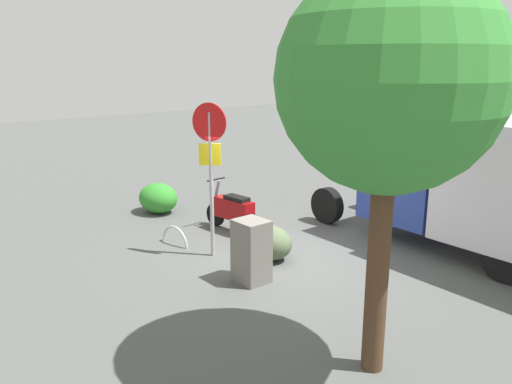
% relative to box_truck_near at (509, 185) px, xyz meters
% --- Properties ---
extents(ground_plane, '(60.00, 60.00, 0.00)m').
position_rel_box_truck_near_xyz_m(ground_plane, '(2.92, 3.11, -1.58)').
color(ground_plane, '#4E504E').
extents(box_truck_near, '(7.52, 2.63, 2.83)m').
position_rel_box_truck_near_xyz_m(box_truck_near, '(0.00, 0.00, 0.00)').
color(box_truck_near, black).
rests_on(box_truck_near, ground).
extents(motorcycle, '(1.81, 0.55, 1.20)m').
position_rel_box_truck_near_xyz_m(motorcycle, '(5.03, 2.89, -1.06)').
color(motorcycle, black).
rests_on(motorcycle, ground).
extents(stop_sign, '(0.71, 0.33, 3.16)m').
position_rel_box_truck_near_xyz_m(stop_sign, '(4.11, 4.21, 0.53)').
color(stop_sign, '#9E9EA3').
rests_on(stop_sign, ground).
extents(street_tree, '(2.66, 2.66, 5.05)m').
position_rel_box_truck_near_xyz_m(street_tree, '(-0.51, 5.06, 2.11)').
color(street_tree, '#47301E').
rests_on(street_tree, ground).
extents(utility_cabinet, '(0.61, 0.54, 1.17)m').
position_rel_box_truck_near_xyz_m(utility_cabinet, '(2.61, 4.44, -0.99)').
color(utility_cabinet, slate).
rests_on(utility_cabinet, ground).
extents(bike_rack_hoop, '(0.85, 0.14, 0.85)m').
position_rel_box_truck_near_xyz_m(bike_rack_hoop, '(5.21, 4.42, -1.58)').
color(bike_rack_hoop, '#B7B7BC').
rests_on(bike_rack_hoop, ground).
extents(shrub_near_sign, '(1.02, 0.84, 0.70)m').
position_rel_box_truck_near_xyz_m(shrub_near_sign, '(3.20, 3.44, -1.23)').
color(shrub_near_sign, '#4E5D40').
rests_on(shrub_near_sign, ground).
extents(shrub_mid_verge, '(1.17, 0.96, 0.80)m').
position_rel_box_truck_near_xyz_m(shrub_mid_verge, '(7.61, 3.39, -1.18)').
color(shrub_mid_verge, '#2F8329').
rests_on(shrub_mid_verge, ground).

